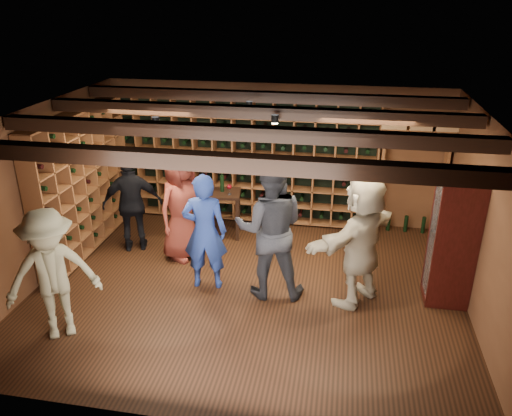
% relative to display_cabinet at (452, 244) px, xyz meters
% --- Properties ---
extents(ground, '(6.00, 6.00, 0.00)m').
position_rel_display_cabinet_xyz_m(ground, '(-2.71, -0.20, -0.86)').
color(ground, '#33190E').
rests_on(ground, ground).
extents(room_shell, '(6.00, 6.00, 6.00)m').
position_rel_display_cabinet_xyz_m(room_shell, '(-2.71, -0.15, 1.56)').
color(room_shell, brown).
rests_on(room_shell, ground).
extents(wine_rack_back, '(4.65, 0.30, 2.20)m').
position_rel_display_cabinet_xyz_m(wine_rack_back, '(-3.24, 2.13, 0.29)').
color(wine_rack_back, brown).
rests_on(wine_rack_back, ground).
extents(wine_rack_left, '(0.30, 2.65, 2.20)m').
position_rel_display_cabinet_xyz_m(wine_rack_left, '(-5.54, 0.62, 0.29)').
color(wine_rack_left, brown).
rests_on(wine_rack_left, ground).
extents(crate_shelf, '(1.20, 0.32, 2.07)m').
position_rel_display_cabinet_xyz_m(crate_shelf, '(-0.31, 2.12, 0.71)').
color(crate_shelf, brown).
rests_on(crate_shelf, ground).
extents(display_cabinet, '(0.55, 0.50, 1.75)m').
position_rel_display_cabinet_xyz_m(display_cabinet, '(0.00, 0.00, 0.00)').
color(display_cabinet, '#380E0B').
rests_on(display_cabinet, ground).
extents(man_blue_shirt, '(0.67, 0.48, 1.71)m').
position_rel_display_cabinet_xyz_m(man_blue_shirt, '(-3.32, -0.22, -0.00)').
color(man_blue_shirt, navy).
rests_on(man_blue_shirt, ground).
extents(man_grey_suit, '(1.05, 0.87, 2.00)m').
position_rel_display_cabinet_xyz_m(man_grey_suit, '(-2.39, -0.25, 0.15)').
color(man_grey_suit, black).
rests_on(man_grey_suit, ground).
extents(guest_red_floral, '(0.91, 1.02, 1.75)m').
position_rel_display_cabinet_xyz_m(guest_red_floral, '(-3.91, 0.56, 0.02)').
color(guest_red_floral, maroon).
rests_on(guest_red_floral, ground).
extents(guest_woman_black, '(1.02, 0.69, 1.61)m').
position_rel_display_cabinet_xyz_m(guest_woman_black, '(-4.76, 0.66, -0.05)').
color(guest_woman_black, black).
rests_on(guest_woman_black, ground).
extents(guest_khaki, '(1.25, 1.11, 1.68)m').
position_rel_display_cabinet_xyz_m(guest_khaki, '(-4.79, -1.63, -0.02)').
color(guest_khaki, gray).
rests_on(guest_khaki, ground).
extents(guest_beige, '(1.47, 1.71, 1.85)m').
position_rel_display_cabinet_xyz_m(guest_beige, '(-1.19, -0.21, 0.07)').
color(guest_beige, tan).
rests_on(guest_beige, ground).
extents(tasting_table, '(1.13, 0.69, 1.08)m').
position_rel_display_cabinet_xyz_m(tasting_table, '(-3.70, 1.39, -0.14)').
color(tasting_table, black).
rests_on(tasting_table, ground).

